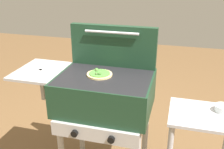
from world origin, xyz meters
TOP-DOWN VIEW (x-y plane):
  - grill at (-0.01, -0.00)m, footprint 0.96×0.53m
  - grill_lid_open at (0.00, 0.21)m, footprint 0.63×0.08m
  - pizza_veggie at (-0.04, 0.01)m, footprint 0.17×0.17m
  - prep_table at (0.66, 0.00)m, footprint 0.44×0.36m
  - topping_bowl_near at (0.77, 0.06)m, footprint 0.10×0.10m

SIDE VIEW (x-z plane):
  - prep_table at x=0.66m, z-range 0.16..0.87m
  - topping_bowl_near at x=0.77m, z-range 0.71..0.76m
  - grill at x=-0.01m, z-range 0.31..1.21m
  - pizza_veggie at x=-0.04m, z-range 0.89..0.93m
  - grill_lid_open at x=0.00m, z-range 0.90..1.20m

